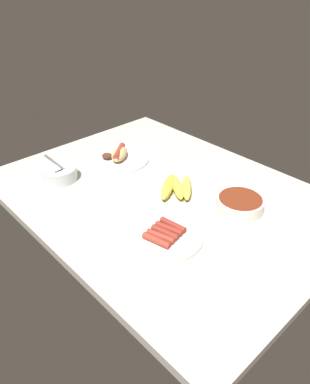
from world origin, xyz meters
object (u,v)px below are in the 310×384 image
bowl_chili (240,203)px  plate_hotdog_assembled (119,157)px  banana_bunch (177,187)px  bowl_coleslaw (59,173)px  plate_sausages (165,235)px

bowl_chili → plate_hotdog_assembled: (-55.48, -8.20, -0.75)cm
bowl_chili → plate_hotdog_assembled: 56.08cm
banana_bunch → bowl_coleslaw: size_ratio=1.33×
bowl_chili → plate_hotdog_assembled: bearing=-171.6°
bowl_coleslaw → plate_sausages: 52.91cm
banana_bunch → plate_hotdog_assembled: plate_hotdog_assembled is taller
bowl_chili → plate_sausages: bowl_chili is taller
bowl_chili → bowl_coleslaw: (-59.14, -34.38, 0.45)cm
plate_hotdog_assembled → plate_sausages: size_ratio=1.03×
plate_hotdog_assembled → bowl_coleslaw: bowl_coleslaw is taller
banana_bunch → bowl_chili: (22.44, 7.58, 0.66)cm
bowl_coleslaw → plate_sausages: bowl_coleslaw is taller
plate_hotdog_assembled → bowl_coleslaw: size_ratio=1.64×
banana_bunch → plate_hotdog_assembled: bearing=-178.9°
bowl_chili → plate_sausages: size_ratio=0.69×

